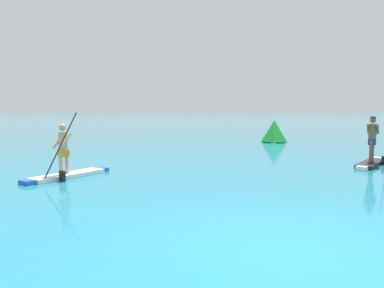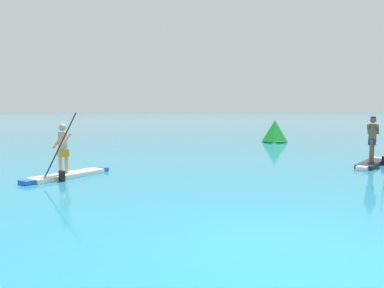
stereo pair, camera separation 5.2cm
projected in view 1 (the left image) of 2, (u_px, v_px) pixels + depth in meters
ground at (288, 252)px, 5.34m from camera, size 440.00×440.00×0.00m
paddleboarder_mid_center at (66, 166)px, 11.09m from camera, size 2.51×2.13×1.96m
paddleboarder_far_right at (372, 155)px, 13.52m from camera, size 2.69×2.16×1.76m
race_marker_buoy at (274, 132)px, 22.74m from camera, size 1.55×1.55×1.36m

